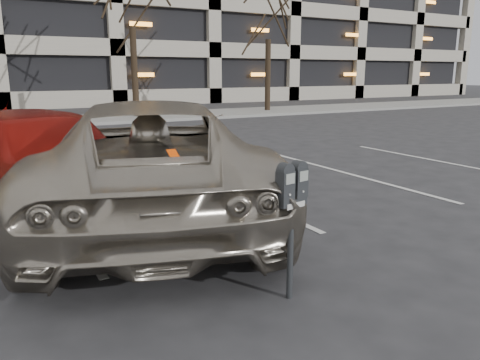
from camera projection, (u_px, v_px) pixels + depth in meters
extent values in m
plane|color=#28282B|center=(216.00, 246.00, 5.62)|extent=(140.00, 140.00, 0.00)
cube|color=gray|center=(42.00, 122.00, 19.18)|extent=(80.00, 4.00, 0.12)
cube|color=silver|center=(61.00, 213.00, 6.90)|extent=(0.10, 5.20, 0.00)
cube|color=silver|center=(229.00, 190.00, 8.24)|extent=(0.10, 5.20, 0.00)
cube|color=silver|center=(349.00, 174.00, 9.58)|extent=(0.10, 5.20, 0.00)
cube|color=silver|center=(440.00, 161.00, 10.92)|extent=(0.10, 5.20, 0.00)
cylinder|color=black|center=(135.00, 74.00, 20.67)|extent=(0.28, 0.28, 3.98)
cylinder|color=black|center=(268.00, 76.00, 24.05)|extent=(0.28, 0.28, 3.68)
cylinder|color=black|center=(290.00, 252.00, 4.22)|extent=(0.06, 0.06, 0.90)
cube|color=black|center=(292.00, 202.00, 4.11)|extent=(0.31, 0.16, 0.06)
cube|color=silver|center=(296.00, 205.00, 4.08)|extent=(0.22, 0.05, 0.05)
cube|color=gray|center=(291.00, 179.00, 3.96)|extent=(0.11, 0.03, 0.09)
cube|color=gray|center=(304.00, 176.00, 4.07)|extent=(0.11, 0.03, 0.09)
imported|color=#ABA192|center=(150.00, 159.00, 6.59)|extent=(4.43, 6.56, 1.67)
cube|color=#F14405|center=(148.00, 104.00, 5.34)|extent=(0.10, 0.20, 0.01)
imported|color=#9A140E|center=(16.00, 154.00, 7.16)|extent=(3.24, 5.12, 1.62)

